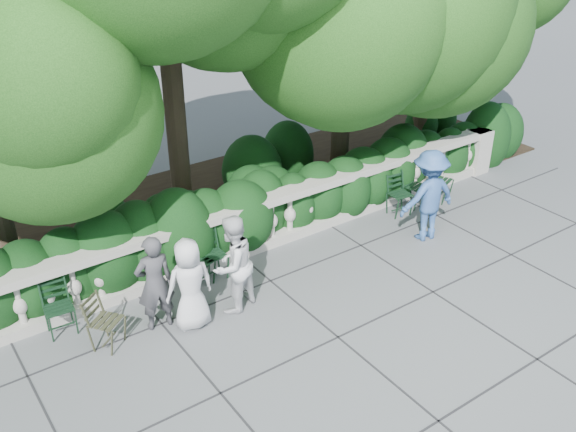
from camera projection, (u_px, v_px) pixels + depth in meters
ground at (323, 294)px, 10.46m from camera, size 90.00×90.00×0.00m
balustrade at (262, 224)px, 11.52m from camera, size 12.00×0.44×1.00m
shrub_hedge at (230, 221)px, 12.61m from camera, size 15.00×2.60×1.70m
tree_canopy at (248, 8)px, 11.20m from camera, size 15.04×6.52×6.78m
chair_a at (207, 289)px, 10.59m from camera, size 0.58×0.60×0.84m
chair_b at (66, 338)px, 9.48m from camera, size 0.47×0.51×0.84m
chair_c at (219, 282)px, 10.76m from camera, size 0.44×0.48×0.84m
chair_d at (403, 217)px, 12.74m from camera, size 0.50×0.53×0.84m
chair_e at (418, 208)px, 13.10m from camera, size 0.54×0.57×0.84m
chair_f at (445, 202)px, 13.34m from camera, size 0.58×0.61×0.84m
chair_weathered at (119, 348)px, 9.28m from camera, size 0.64×0.65×0.84m
person_businessman at (190, 284)px, 9.40m from camera, size 0.76×0.53×1.48m
person_woman_grey at (155, 283)px, 9.37m from camera, size 0.60×0.43×1.56m
person_casual_man at (233, 264)px, 9.75m from camera, size 0.94×0.84×1.61m
person_older_blue at (428, 196)px, 11.65m from camera, size 1.21×0.80×1.75m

